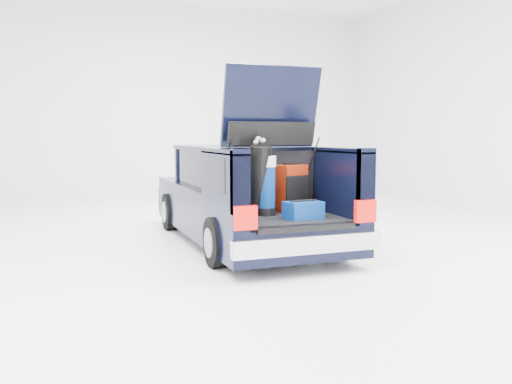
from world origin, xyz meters
name	(u,v)px	position (x,y,z in m)	size (l,w,h in m)	color
ground	(244,242)	(0.00, 0.00, 0.00)	(14.00, 14.00, 0.00)	white
car	(242,197)	(0.00, 0.11, 0.67)	(1.87, 4.65, 2.47)	black
red_suitcase	(291,188)	(0.28, -1.09, 0.90)	(0.45, 0.38, 0.64)	#621203
black_golf_bag	(260,180)	(-0.23, -1.25, 1.04)	(0.28, 0.39, 0.98)	black
blue_golf_bag	(266,185)	(-0.16, -1.29, 0.98)	(0.33, 0.33, 0.84)	black
blue_duffel	(303,210)	(0.15, -1.73, 0.70)	(0.47, 0.34, 0.23)	navy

